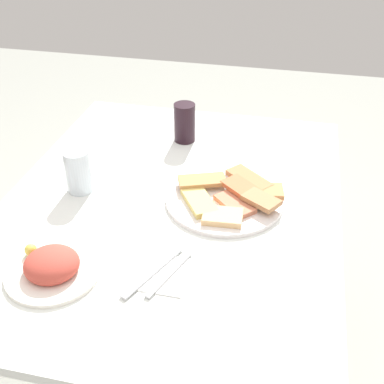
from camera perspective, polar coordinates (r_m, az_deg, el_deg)
name	(u,v)px	position (r m, az deg, el deg)	size (l,w,h in m)	color
ground_plane	(176,372)	(1.80, -1.91, -20.00)	(6.00, 6.00, 0.00)	#A2A59B
dining_table	(171,225)	(1.34, -2.42, -3.80)	(1.11, 0.87, 0.71)	white
pide_platter	(228,198)	(1.28, 4.12, -0.67)	(0.31, 0.31, 0.04)	white
salad_plate_greens	(52,267)	(1.11, -15.84, -8.27)	(0.20, 0.20, 0.06)	white
soda_can	(185,123)	(1.55, -0.86, 8.00)	(0.07, 0.07, 0.12)	black
drinking_glass	(78,172)	(1.33, -13.04, 2.28)	(0.07, 0.07, 0.12)	silver
paper_napkin	(161,274)	(1.08, -3.59, -9.38)	(0.12, 0.12, 0.00)	white
fork	(169,274)	(1.07, -2.66, -9.38)	(0.16, 0.01, 0.01)	silver
spoon	(153,271)	(1.08, -4.53, -9.08)	(0.19, 0.02, 0.01)	silver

